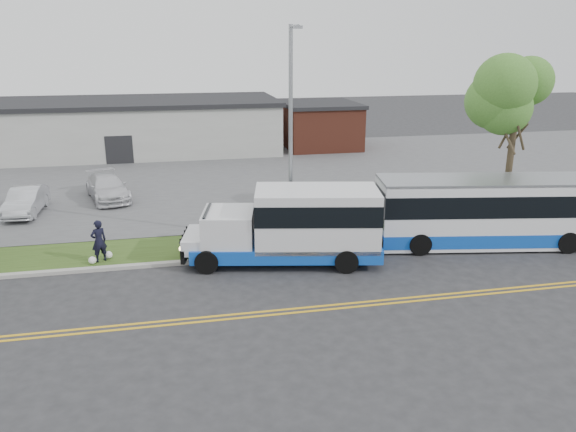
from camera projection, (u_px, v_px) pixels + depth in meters
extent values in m
plane|color=#28282B|center=(233.00, 270.00, 22.83)|extent=(140.00, 140.00, 0.00)
cube|color=gold|center=(245.00, 313.00, 19.23)|extent=(70.00, 0.12, 0.01)
cube|color=gold|center=(247.00, 317.00, 18.95)|extent=(70.00, 0.12, 0.01)
cube|color=#9E9B93|center=(230.00, 259.00, 23.84)|extent=(80.00, 0.30, 0.15)
cube|color=#304416|center=(226.00, 245.00, 25.53)|extent=(80.00, 3.30, 0.10)
cube|color=#4C4C4F|center=(205.00, 175.00, 38.70)|extent=(80.00, 25.00, 0.10)
cube|color=#9E9E99|center=(123.00, 129.00, 46.29)|extent=(25.00, 10.00, 4.00)
cube|color=black|center=(121.00, 102.00, 45.64)|extent=(25.40, 10.40, 0.35)
cube|color=black|center=(119.00, 150.00, 41.93)|extent=(2.00, 0.15, 2.20)
cube|color=brown|center=(319.00, 127.00, 48.63)|extent=(6.00, 7.00, 3.60)
cube|color=black|center=(320.00, 104.00, 48.05)|extent=(6.30, 7.30, 0.30)
cylinder|color=#392E1F|center=(508.00, 178.00, 27.62)|extent=(0.32, 0.32, 4.76)
ellipsoid|color=#417127|center=(517.00, 101.00, 26.50)|extent=(5.20, 5.20, 4.42)
cylinder|color=gray|center=(291.00, 138.00, 24.58)|extent=(0.18, 0.18, 9.50)
cylinder|color=gray|center=(294.00, 26.00, 22.54)|extent=(0.12, 1.40, 0.12)
cube|color=gray|center=(298.00, 27.00, 21.95)|extent=(0.35, 0.18, 0.12)
cube|color=#1047B3|center=(286.00, 247.00, 23.60)|extent=(8.14, 4.08, 0.57)
cube|color=silver|center=(317.00, 217.00, 23.22)|extent=(5.45, 3.55, 2.40)
cube|color=black|center=(317.00, 208.00, 23.10)|extent=(5.48, 3.60, 0.86)
cube|color=silver|center=(229.00, 227.00, 23.30)|extent=(2.49, 2.81, 1.37)
cube|color=black|center=(208.00, 222.00, 23.22)|extent=(0.53, 2.15, 1.03)
cube|color=silver|center=(199.00, 240.00, 23.46)|extent=(1.58, 2.52, 0.63)
cube|color=black|center=(187.00, 248.00, 23.55)|extent=(0.62, 2.33, 0.57)
sphere|color=#FFD88C|center=(182.00, 249.00, 22.65)|extent=(0.27, 0.27, 0.23)
sphere|color=#FFD88C|center=(189.00, 235.00, 24.29)|extent=(0.27, 0.27, 0.23)
cylinder|color=black|center=(207.00, 262.00, 22.43)|extent=(1.00, 0.50, 0.96)
cylinder|color=black|center=(214.00, 241.00, 24.79)|extent=(1.00, 0.50, 0.96)
cylinder|color=black|center=(346.00, 261.00, 22.49)|extent=(1.00, 0.50, 0.96)
cylinder|color=black|center=(340.00, 240.00, 24.85)|extent=(1.00, 0.50, 0.96)
cube|color=silver|center=(501.00, 212.00, 25.32)|extent=(11.36, 4.35, 2.92)
cube|color=#1047B3|center=(499.00, 233.00, 25.62)|extent=(11.38, 4.37, 0.61)
cube|color=black|center=(503.00, 200.00, 25.15)|extent=(11.41, 4.40, 0.96)
cube|color=black|center=(381.00, 205.00, 25.02)|extent=(0.49, 2.30, 1.61)
cube|color=black|center=(378.00, 236.00, 25.45)|extent=(0.54, 2.51, 0.50)
cube|color=gray|center=(505.00, 180.00, 24.87)|extent=(11.36, 4.35, 0.12)
cylinder|color=black|center=(420.00, 244.00, 24.37)|extent=(1.01, 0.48, 0.97)
cylinder|color=black|center=(407.00, 227.00, 26.64)|extent=(1.01, 0.48, 0.97)
cylinder|color=black|center=(568.00, 242.00, 24.60)|extent=(1.01, 0.48, 0.97)
cylinder|color=black|center=(543.00, 225.00, 26.87)|extent=(1.01, 0.48, 0.97)
imported|color=black|center=(99.00, 241.00, 23.27)|extent=(0.78, 0.69, 1.80)
imported|color=#B5B7BD|center=(26.00, 201.00, 29.82)|extent=(1.65, 4.31, 1.40)
imported|color=silver|center=(107.00, 187.00, 32.56)|extent=(3.18, 5.20, 1.41)
sphere|color=white|center=(92.00, 260.00, 23.20)|extent=(0.32, 0.32, 0.32)
sphere|color=white|center=(109.00, 255.00, 23.78)|extent=(0.32, 0.32, 0.32)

